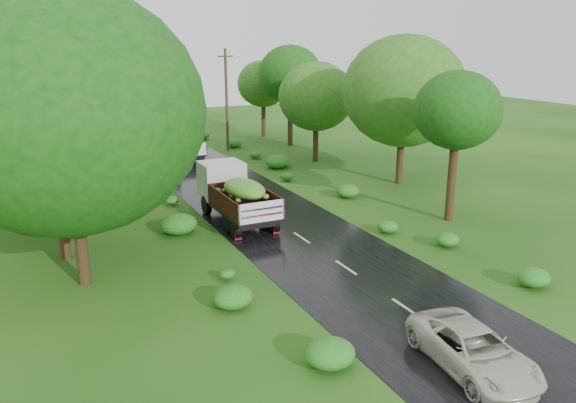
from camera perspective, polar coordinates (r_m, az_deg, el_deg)
ground at (r=20.38m, az=11.91°, el=-10.59°), size 120.00×120.00×0.00m
road at (r=24.13m, az=4.67°, el=-5.89°), size 6.50×80.00×0.02m
road_lines at (r=24.92m, az=3.51°, el=-5.09°), size 0.12×69.60×0.00m
truck_near at (r=28.81m, az=-5.46°, el=0.99°), size 2.32×6.44×2.71m
truck_far at (r=44.19m, az=-11.16°, el=5.98°), size 2.50×6.14×2.53m
car at (r=17.21m, az=18.28°, el=-14.08°), size 2.47×4.58×1.22m
utility_pole at (r=46.95m, az=-6.26°, el=10.29°), size 1.41×0.55×8.30m
trees_left at (r=35.94m, az=-24.62°, el=10.86°), size 6.82×32.96×9.17m
trees_right at (r=41.38m, az=4.95°, el=11.24°), size 5.77×30.73×7.68m
shrubs at (r=31.66m, az=-3.57°, el=0.22°), size 11.90×44.00×0.70m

